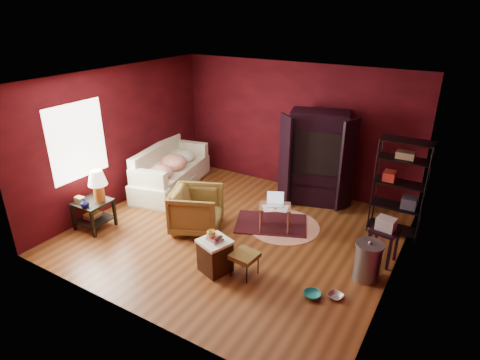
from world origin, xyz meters
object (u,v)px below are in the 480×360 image
Objects in this scene: armchair at (197,208)px; wire_shelving at (401,184)px; side_table at (95,194)px; tv_armoire at (317,157)px; hamper at (215,255)px; laptop_desk at (275,208)px; sofa at (171,170)px.

armchair is 0.50× the size of wire_shelving.
tv_armoire is at bearing 45.35° from side_table.
side_table is 1.83× the size of hamper.
laptop_desk is 1.60m from tv_armoire.
wire_shelving reaches higher than sofa.
armchair is 1.44m from laptop_desk.
armchair is 0.46× the size of tv_armoire.
laptop_desk is (2.87, 1.63, -0.25)m from side_table.
sofa is 2.02× the size of side_table.
laptop_desk reaches higher than hamper.
sofa is at bearing 89.08° from side_table.
sofa is 2.88m from laptop_desk.
wire_shelving is at bearing 28.94° from side_table.
hamper is (1.01, -0.88, -0.16)m from armchair.
laptop_desk is 0.36× the size of tv_armoire.
armchair reaches higher than laptop_desk.
tv_armoire is at bearing -84.06° from sofa.
armchair is at bearing -151.52° from wire_shelving.
armchair is 1.35m from hamper.
side_table is at bearing -151.68° from wire_shelving.
tv_armoire reaches higher than armchair.
side_table is at bearing -150.19° from tv_armoire.
side_table is at bearing -175.40° from laptop_desk.
hamper is (2.64, 0.01, -0.40)m from side_table.
wire_shelving is (4.77, 0.58, 0.53)m from sofa.
wire_shelving reaches higher than hamper.
armchair is at bearing 28.63° from side_table.
sofa is at bearing 141.54° from hamper.
wire_shelving is (4.81, 2.66, 0.30)m from side_table.
laptop_desk is at bearing -152.60° from wire_shelving.
wire_shelving is at bearing -84.44° from armchair.
armchair is 1.43× the size of hamper.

